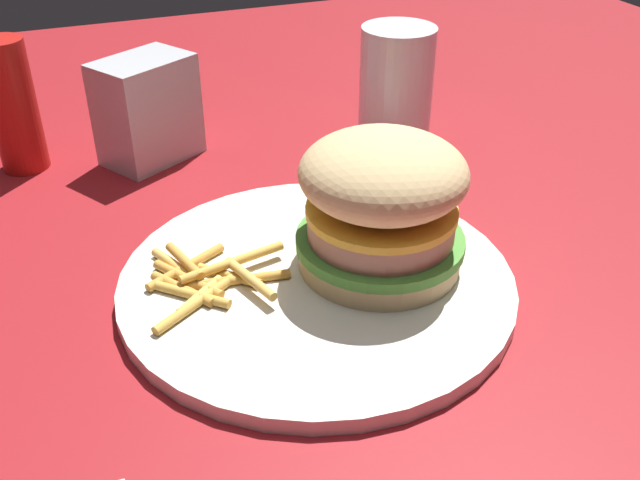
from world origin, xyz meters
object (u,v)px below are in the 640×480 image
(plate, at_px, (320,281))
(sandwich, at_px, (382,203))
(drink_glass, at_px, (396,92))
(ketchup_bottle, at_px, (13,106))
(fries_pile, at_px, (206,279))
(napkin_dispenser, at_px, (147,110))

(plate, bearing_deg, sandwich, -4.16)
(plate, xyz_separation_m, drink_glass, (0.17, 0.22, 0.05))
(sandwich, xyz_separation_m, ketchup_bottle, (-0.24, 0.30, -0.00))
(sandwich, bearing_deg, fries_pile, 170.37)
(plate, relative_size, ketchup_bottle, 2.30)
(napkin_dispenser, height_order, ketchup_bottle, ketchup_bottle)
(plate, bearing_deg, napkin_dispenser, 105.25)
(sandwich, distance_m, fries_pile, 0.14)
(fries_pile, bearing_deg, sandwich, -9.63)
(sandwich, bearing_deg, plate, 175.84)
(sandwich, height_order, fries_pile, sandwich)
(sandwich, distance_m, napkin_dispenser, 0.30)
(napkin_dispenser, bearing_deg, sandwich, -96.41)
(sandwich, distance_m, drink_glass, 0.25)
(plate, relative_size, napkin_dispenser, 2.87)
(napkin_dispenser, bearing_deg, fries_pile, -122.03)
(plate, distance_m, sandwich, 0.07)
(sandwich, bearing_deg, drink_glass, 60.77)
(drink_glass, relative_size, ketchup_bottle, 0.94)
(napkin_dispenser, xyz_separation_m, ketchup_bottle, (-0.12, 0.03, 0.01))
(ketchup_bottle, bearing_deg, plate, -56.79)
(drink_glass, bearing_deg, fries_pile, -141.68)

